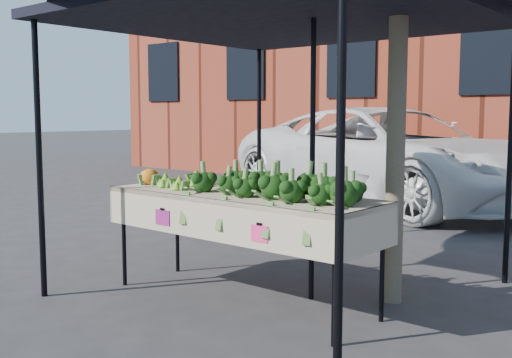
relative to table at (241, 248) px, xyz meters
name	(u,v)px	position (x,y,z in m)	size (l,w,h in m)	color
ground	(222,300)	(-0.15, -0.07, -0.45)	(90.00, 90.00, 0.00)	#2A2A2D
table	(241,248)	(0.00, 0.00, 0.00)	(2.42, 0.85, 0.90)	#BEB195
canopy	(284,134)	(0.06, 0.51, 0.92)	(3.16, 3.16, 2.74)	black
broccoli_heap	(278,181)	(0.36, 0.03, 0.57)	(1.52, 0.55, 0.24)	black
romanesco_cluster	(186,176)	(-0.67, 0.04, 0.54)	(0.41, 0.55, 0.18)	#6EA62C
cauliflower_pair	(150,175)	(-1.05, -0.05, 0.53)	(0.18, 0.18, 0.17)	orange
vehicle	(392,27)	(-1.59, 5.73, 2.54)	(2.76, 1.66, 5.98)	white
street_tree	(399,32)	(0.97, 0.78, 1.73)	(2.21, 2.21, 4.36)	#1E4C14
building_left	(379,8)	(-5.15, 11.93, 4.05)	(12.00, 8.00, 9.00)	maroon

